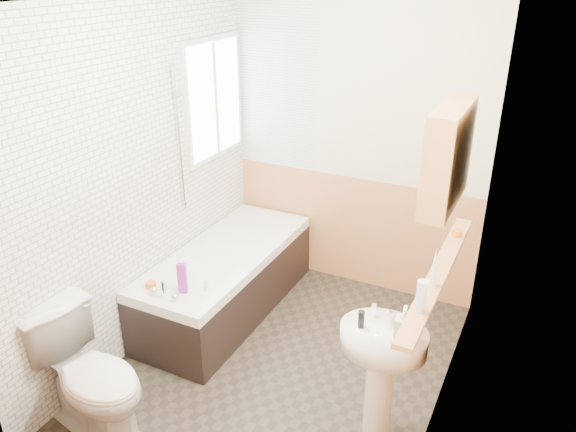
# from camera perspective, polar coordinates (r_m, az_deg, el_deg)

# --- Properties ---
(floor) EXTENTS (2.80, 2.80, 0.00)m
(floor) POSITION_cam_1_polar(r_m,az_deg,el_deg) (4.20, -0.94, -15.17)
(floor) COLOR black
(floor) RESTS_ON ground
(wall_back) EXTENTS (2.20, 0.02, 2.50)m
(wall_back) POSITION_cam_1_polar(r_m,az_deg,el_deg) (4.75, 6.82, 6.84)
(wall_back) COLOR beige
(wall_back) RESTS_ON ground
(wall_front) EXTENTS (2.20, 0.02, 2.50)m
(wall_front) POSITION_cam_1_polar(r_m,az_deg,el_deg) (2.53, -16.19, -11.30)
(wall_front) COLOR beige
(wall_front) RESTS_ON ground
(wall_left) EXTENTS (0.02, 2.80, 2.50)m
(wall_left) POSITION_cam_1_polar(r_m,az_deg,el_deg) (4.13, -14.93, 3.35)
(wall_left) COLOR beige
(wall_left) RESTS_ON ground
(wall_right) EXTENTS (0.02, 2.80, 2.50)m
(wall_right) POSITION_cam_1_polar(r_m,az_deg,el_deg) (3.23, 16.74, -3.07)
(wall_right) COLOR beige
(wall_right) RESTS_ON ground
(wainscot_right) EXTENTS (0.01, 2.80, 1.00)m
(wainscot_right) POSITION_cam_1_polar(r_m,az_deg,el_deg) (3.63, 14.92, -13.54)
(wainscot_right) COLOR tan
(wainscot_right) RESTS_ON wall_right
(wainscot_back) EXTENTS (2.20, 0.01, 1.00)m
(wainscot_back) POSITION_cam_1_polar(r_m,az_deg,el_deg) (5.01, 6.31, -1.42)
(wainscot_back) COLOR tan
(wainscot_back) RESTS_ON wall_back
(tile_cladding_left) EXTENTS (0.01, 2.80, 2.50)m
(tile_cladding_left) POSITION_cam_1_polar(r_m,az_deg,el_deg) (4.11, -14.69, 3.31)
(tile_cladding_left) COLOR white
(tile_cladding_left) RESTS_ON wall_left
(tile_return_back) EXTENTS (0.75, 0.01, 1.50)m
(tile_return_back) POSITION_cam_1_polar(r_m,az_deg,el_deg) (4.88, -1.21, 13.57)
(tile_return_back) COLOR white
(tile_return_back) RESTS_ON wall_back
(window) EXTENTS (0.03, 0.79, 0.99)m
(window) POSITION_cam_1_polar(r_m,az_deg,el_deg) (4.70, -7.45, 11.70)
(window) COLOR white
(window) RESTS_ON wall_left
(bathtub) EXTENTS (0.70, 1.75, 0.69)m
(bathtub) POSITION_cam_1_polar(r_m,az_deg,el_deg) (4.68, -6.27, -6.39)
(bathtub) COLOR black
(bathtub) RESTS_ON floor
(shower_riser) EXTENTS (0.10, 0.08, 1.14)m
(shower_riser) POSITION_cam_1_polar(r_m,az_deg,el_deg) (4.30, -10.97, 8.90)
(shower_riser) COLOR silver
(shower_riser) RESTS_ON wall_left
(toilet) EXTENTS (0.89, 0.60, 0.80)m
(toilet) POSITION_cam_1_polar(r_m,az_deg,el_deg) (3.72, -19.40, -15.16)
(toilet) COLOR white
(toilet) RESTS_ON floor
(sink) EXTENTS (0.49, 0.40, 0.95)m
(sink) POSITION_cam_1_polar(r_m,az_deg,el_deg) (3.33, 9.45, -14.65)
(sink) COLOR white
(sink) RESTS_ON floor
(pine_shelf) EXTENTS (0.10, 1.51, 0.03)m
(pine_shelf) POSITION_cam_1_polar(r_m,az_deg,el_deg) (3.28, 15.09, -5.60)
(pine_shelf) COLOR tan
(pine_shelf) RESTS_ON wall_right
(medicine_cabinet) EXTENTS (0.15, 0.58, 0.53)m
(medicine_cabinet) POSITION_cam_1_polar(r_m,az_deg,el_deg) (2.98, 15.92, 5.88)
(medicine_cabinet) COLOR tan
(medicine_cabinet) RESTS_ON wall_right
(foam_can) EXTENTS (0.06, 0.06, 0.17)m
(foam_can) POSITION_cam_1_polar(r_m,az_deg,el_deg) (2.86, 13.39, -7.91)
(foam_can) COLOR silver
(foam_can) RESTS_ON pine_shelf
(green_bottle) EXTENTS (0.06, 0.06, 0.23)m
(green_bottle) POSITION_cam_1_polar(r_m,az_deg,el_deg) (3.07, 14.66, -4.99)
(green_bottle) COLOR silver
(green_bottle) RESTS_ON pine_shelf
(black_jar) EXTENTS (0.08, 0.08, 0.04)m
(black_jar) POSITION_cam_1_polar(r_m,az_deg,el_deg) (3.69, 16.77, -1.67)
(black_jar) COLOR orange
(black_jar) RESTS_ON pine_shelf
(soap_bottle) EXTENTS (0.13, 0.22, 0.10)m
(soap_bottle) POSITION_cam_1_polar(r_m,az_deg,el_deg) (3.10, 11.60, -11.49)
(soap_bottle) COLOR silver
(soap_bottle) RESTS_ON sink
(clear_bottle) EXTENTS (0.04, 0.04, 0.10)m
(clear_bottle) POSITION_cam_1_polar(r_m,az_deg,el_deg) (3.15, 7.45, -10.35)
(clear_bottle) COLOR black
(clear_bottle) RESTS_ON sink
(blue_gel) EXTENTS (0.07, 0.06, 0.23)m
(blue_gel) POSITION_cam_1_polar(r_m,az_deg,el_deg) (4.00, -10.68, -6.24)
(blue_gel) COLOR purple
(blue_gel) RESTS_ON bathtub
(cream_jar) EXTENTS (0.10, 0.10, 0.05)m
(cream_jar) POSITION_cam_1_polar(r_m,az_deg,el_deg) (4.14, -13.76, -6.82)
(cream_jar) COLOR orange
(cream_jar) RESTS_ON bathtub
(orange_bottle) EXTENTS (0.03, 0.03, 0.09)m
(orange_bottle) POSITION_cam_1_polar(r_m,az_deg,el_deg) (4.02, -8.33, -6.98)
(orange_bottle) COLOR silver
(orange_bottle) RESTS_ON bathtub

